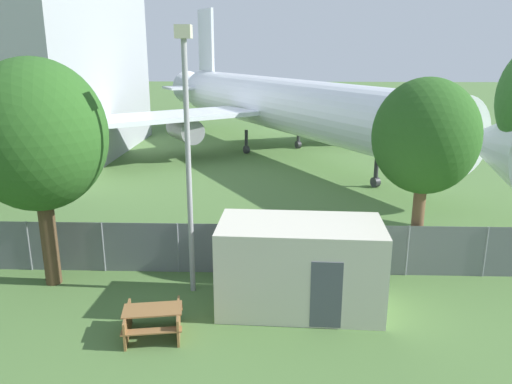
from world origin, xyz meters
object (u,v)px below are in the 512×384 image
tree_far_right (425,137)px  airplane (281,105)px  tree_left_of_cabin (37,136)px  picnic_bench_near_cabin (153,319)px  portable_cabin (300,266)px

tree_far_right → airplane: bearing=102.1°
tree_left_of_cabin → tree_far_right: tree_left_of_cabin is taller
airplane → picnic_bench_near_cabin: airplane is taller
airplane → tree_left_of_cabin: bearing=-48.4°
portable_cabin → tree_far_right: 5.89m
picnic_bench_near_cabin → portable_cabin: bearing=23.1°
portable_cabin → picnic_bench_near_cabin: size_ratio=2.75×
airplane → tree_far_right: 20.60m
airplane → picnic_bench_near_cabin: bearing=-37.5°
portable_cabin → tree_left_of_cabin: bearing=173.3°
portable_cabin → tree_far_right: bearing=36.3°
airplane → tree_far_right: airplane is taller
portable_cabin → tree_far_right: size_ratio=0.73×
portable_cabin → tree_left_of_cabin: tree_left_of_cabin is taller
airplane → tree_left_of_cabin: airplane is taller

